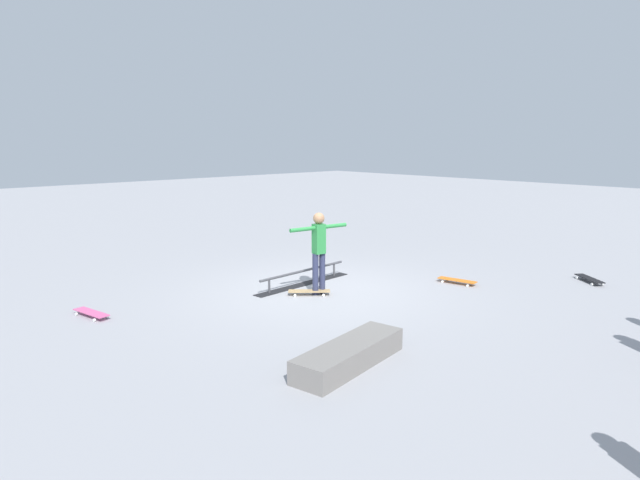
# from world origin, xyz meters

# --- Properties ---
(ground_plane) EXTENTS (60.00, 60.00, 0.00)m
(ground_plane) POSITION_xyz_m (0.00, 0.00, 0.00)
(ground_plane) COLOR #9E9EA3
(grind_rail) EXTENTS (2.54, 0.42, 0.31)m
(grind_rail) POSITION_xyz_m (-0.10, -0.64, 0.13)
(grind_rail) COLOR black
(grind_rail) RESTS_ON ground_plane
(skate_ledge) EXTENTS (1.97, 0.86, 0.31)m
(skate_ledge) POSITION_xyz_m (2.22, 2.93, 0.15)
(skate_ledge) COLOR gray
(skate_ledge) RESTS_ON ground_plane
(skater_main) EXTENTS (1.28, 0.24, 1.59)m
(skater_main) POSITION_xyz_m (0.16, 0.11, 0.93)
(skater_main) COLOR #2D3351
(skater_main) RESTS_ON ground_plane
(skateboard_main) EXTENTS (0.73, 0.68, 0.09)m
(skateboard_main) POSITION_xyz_m (0.35, 0.04, 0.07)
(skateboard_main) COLOR tan
(skateboard_main) RESTS_ON ground_plane
(loose_skateboard_black) EXTENTS (0.63, 0.77, 0.09)m
(loose_skateboard_black) POSITION_xyz_m (-4.62, 3.32, 0.07)
(loose_skateboard_black) COLOR black
(loose_skateboard_black) RESTS_ON ground_plane
(loose_skateboard_pink) EXTENTS (0.37, 0.82, 0.09)m
(loose_skateboard_pink) POSITION_xyz_m (3.94, -1.47, 0.07)
(loose_skateboard_pink) COLOR #E05993
(loose_skateboard_pink) RESTS_ON ground_plane
(loose_skateboard_orange) EXTENTS (0.37, 0.82, 0.09)m
(loose_skateboard_orange) POSITION_xyz_m (-2.46, 1.50, 0.07)
(loose_skateboard_orange) COLOR orange
(loose_skateboard_orange) RESTS_ON ground_plane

